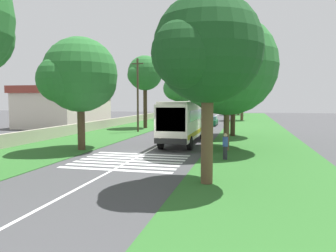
{
  "coord_description": "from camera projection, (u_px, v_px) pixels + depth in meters",
  "views": [
    {
      "loc": [
        -21.62,
        -7.1,
        3.88
      ],
      "look_at": [
        5.86,
        -0.54,
        1.6
      ],
      "focal_mm": 34.91,
      "sensor_mm": 36.0,
      "label": 1
    }
  ],
  "objects": [
    {
      "name": "roadside_tree_right_1",
      "position": [
        238.0,
        92.0,
        83.22
      ],
      "size": [
        7.19,
        6.1,
        9.11
      ],
      "color": "brown",
      "rests_on": "grass_verge_right"
    },
    {
      "name": "utility_pole",
      "position": [
        138.0,
        94.0,
        38.9
      ],
      "size": [
        0.24,
        1.4,
        8.71
      ],
      "color": "#473828",
      "rests_on": "grass_verge_left"
    },
    {
      "name": "trailing_car_0",
      "position": [
        211.0,
        121.0,
        48.95
      ],
      "size": [
        4.3,
        1.78,
        1.43
      ],
      "color": "#145933",
      "rests_on": "ground"
    },
    {
      "name": "roadside_tree_left_4",
      "position": [
        195.0,
        83.0,
        83.91
      ],
      "size": [
        7.3,
        6.39,
        11.59
      ],
      "color": "brown",
      "rests_on": "grass_verge_left"
    },
    {
      "name": "roadside_tree_left_1",
      "position": [
        180.0,
        87.0,
        62.86
      ],
      "size": [
        7.56,
        6.36,
        9.62
      ],
      "color": "brown",
      "rests_on": "grass_verge_left"
    },
    {
      "name": "zebra_crossing",
      "position": [
        130.0,
        161.0,
        20.69
      ],
      "size": [
        5.85,
        6.8,
        0.01
      ],
      "color": "silver",
      "rests_on": "ground"
    },
    {
      "name": "roadside_wall",
      "position": [
        106.0,
        124.0,
        44.95
      ],
      "size": [
        70.0,
        0.4,
        1.12
      ],
      "primitive_type": "cube",
      "color": "#B2A893",
      "rests_on": "grass_verge_left"
    },
    {
      "name": "roadside_tree_right_2",
      "position": [
        225.0,
        68.0,
        24.54
      ],
      "size": [
        9.21,
        7.47,
        10.14
      ],
      "color": "brown",
      "rests_on": "grass_verge_right"
    },
    {
      "name": "roadside_tree_right_3",
      "position": [
        242.0,
        86.0,
        60.79
      ],
      "size": [
        5.74,
        4.74,
        8.95
      ],
      "color": "brown",
      "rests_on": "grass_verge_right"
    },
    {
      "name": "centre_line",
      "position": [
        182.0,
        134.0,
        37.46
      ],
      "size": [
        110.0,
        0.16,
        0.01
      ],
      "primitive_type": "cube",
      "color": "silver",
      "rests_on": "ground"
    },
    {
      "name": "roadside_tree_left_0",
      "position": [
        80.0,
        77.0,
        25.0
      ],
      "size": [
        6.91,
        5.66,
        8.56
      ],
      "color": "#4C3826",
      "rests_on": "grass_verge_left"
    },
    {
      "name": "roadside_building",
      "position": [
        66.0,
        106.0,
        48.19
      ],
      "size": [
        14.18,
        9.07,
        5.72
      ],
      "color": "beige",
      "rests_on": "ground"
    },
    {
      "name": "roadside_tree_right_0",
      "position": [
        206.0,
        52.0,
        14.72
      ],
      "size": [
        5.88,
        4.93,
        8.6
      ],
      "color": "brown",
      "rests_on": "grass_verge_right"
    },
    {
      "name": "trailing_car_1",
      "position": [
        192.0,
        118.0,
        56.19
      ],
      "size": [
        4.3,
        1.78,
        1.43
      ],
      "color": "gold",
      "rests_on": "ground"
    },
    {
      "name": "pedestrian",
      "position": [
        225.0,
        146.0,
        20.96
      ],
      "size": [
        0.34,
        0.34,
        1.69
      ],
      "color": "#26262D",
      "rests_on": "grass_verge_right"
    },
    {
      "name": "grass_verge_left",
      "position": [
        115.0,
        132.0,
        39.36
      ],
      "size": [
        120.0,
        8.0,
        0.04
      ],
      "primitive_type": "cube",
      "color": "#2D6628",
      "rests_on": "ground"
    },
    {
      "name": "trailing_minibus_0",
      "position": [
        202.0,
        111.0,
        68.74
      ],
      "size": [
        6.0,
        2.14,
        2.53
      ],
      "color": "silver",
      "rests_on": "ground"
    },
    {
      "name": "roadside_tree_right_4",
      "position": [
        232.0,
        69.0,
        34.29
      ],
      "size": [
        8.41,
        6.93,
        10.75
      ],
      "color": "#3D2D1E",
      "rests_on": "grass_verge_right"
    },
    {
      "name": "grass_verge_right",
      "position": [
        256.0,
        135.0,
        35.56
      ],
      "size": [
        120.0,
        8.0,
        0.04
      ],
      "primitive_type": "cube",
      "color": "#2D6628",
      "rests_on": "ground"
    },
    {
      "name": "coach_bus",
      "position": [
        184.0,
        119.0,
        29.01
      ],
      "size": [
        11.16,
        2.62,
        3.73
      ],
      "color": "silver",
      "rests_on": "ground"
    },
    {
      "name": "trailing_car_2",
      "position": [
        198.0,
        117.0,
        61.43
      ],
      "size": [
        4.3,
        1.78,
        1.43
      ],
      "color": "black",
      "rests_on": "ground"
    },
    {
      "name": "ground",
      "position": [
        141.0,
        155.0,
        22.92
      ],
      "size": [
        160.0,
        160.0,
        0.0
      ],
      "primitive_type": "plane",
      "color": "#424244"
    },
    {
      "name": "roadside_tree_left_3",
      "position": [
        145.0,
        74.0,
        44.12
      ],
      "size": [
        5.56,
        4.67,
        9.76
      ],
      "color": "#3D2D1E",
      "rests_on": "grass_verge_left"
    }
  ]
}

